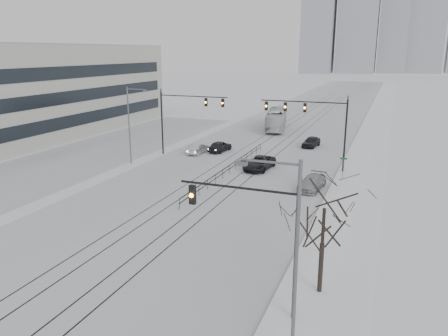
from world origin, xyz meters
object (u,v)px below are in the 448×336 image
bare_tree (324,218)px  sedan_nb_far (311,142)px  traffic_mast_near (264,231)px  sedan_nb_right (312,183)px  sedan_sb_inner (220,146)px  sedan_sb_outer (197,149)px  sedan_nb_front (259,163)px  box_truck (276,120)px

bare_tree → sedan_nb_far: bearing=101.0°
traffic_mast_near → sedan_nb_right: traffic_mast_near is taller
bare_tree → sedan_sb_inner: (-18.18, 30.72, -3.76)m
sedan_sb_inner → traffic_mast_near: bearing=122.7°
sedan_sb_outer → sedan_nb_front: 10.82m
bare_tree → sedan_sb_outer: 35.34m
bare_tree → sedan_nb_far: 39.00m
bare_tree → sedan_nb_front: size_ratio=1.15×
traffic_mast_near → sedan_nb_front: bearing=107.1°
traffic_mast_near → bare_tree: 3.85m
sedan_sb_outer → sedan_nb_front: bearing=153.7°
bare_tree → sedan_nb_right: 19.43m
sedan_sb_inner → sedan_sb_outer: 3.14m
traffic_mast_near → sedan_nb_far: bearing=96.9°
bare_tree → sedan_nb_front: bare_tree is taller
sedan_sb_outer → bare_tree: bearing=124.6°
bare_tree → box_truck: 52.32m
sedan_sb_inner → box_truck: size_ratio=0.35×
bare_tree → sedan_nb_front: (-10.68, 23.94, -3.76)m
traffic_mast_near → sedan_nb_far: 41.59m
sedan_sb_outer → sedan_sb_inner: bearing=-137.6°
sedan_sb_inner → sedan_nb_far: bearing=-138.0°
sedan_sb_outer → sedan_nb_right: bearing=148.3°
traffic_mast_near → sedan_sb_inner: size_ratio=1.63×
sedan_sb_outer → sedan_nb_far: 16.18m
sedan_nb_far → sedan_sb_outer: bearing=-135.9°
sedan_nb_front → sedan_nb_far: bearing=81.8°
traffic_mast_near → bare_tree: size_ratio=1.15×
sedan_sb_inner → sedan_nb_right: size_ratio=0.92×
sedan_nb_front → sedan_nb_right: sedan_nb_front is taller
bare_tree → sedan_nb_far: (-7.39, 38.11, -3.77)m
sedan_sb_inner → bare_tree: bearing=128.2°
sedan_sb_inner → sedan_nb_front: sedan_nb_front is taller
traffic_mast_near → sedan_sb_outer: (-18.05, 31.56, -3.89)m
sedan_sb_outer → box_truck: (4.95, 21.33, 1.03)m
traffic_mast_near → box_truck: 54.56m
sedan_sb_inner → sedan_nb_right: 18.78m
sedan_nb_right → sedan_sb_outer: bearing=156.0°
bare_tree → sedan_nb_right: bare_tree is taller
sedan_nb_right → traffic_mast_near: bearing=-79.7°
box_truck → sedan_nb_far: bearing=113.6°
sedan_sb_inner → sedan_nb_front: size_ratio=0.81×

